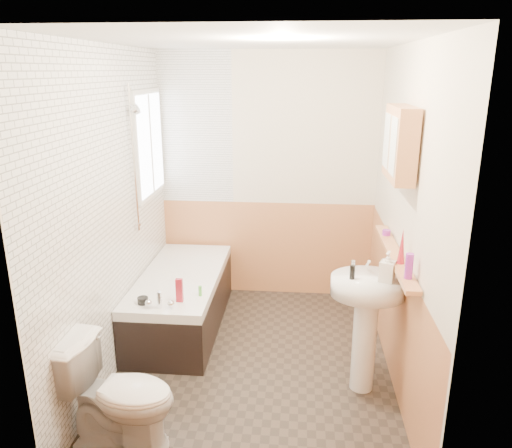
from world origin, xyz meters
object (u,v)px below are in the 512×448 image
object	(u,v)px
toilet	(119,395)
pine_shelf	(395,255)
sink	(366,310)
bathtub	(182,299)
medicine_cabinet	(400,143)

from	to	relation	value
toilet	pine_shelf	world-z (taller)	pine_shelf
sink	pine_shelf	bearing A→B (deg)	52.24
pine_shelf	bathtub	bearing A→B (deg)	159.77
pine_shelf	medicine_cabinet	xyz separation A→B (m)	(-0.03, 0.02, 0.81)
medicine_cabinet	sink	bearing A→B (deg)	-133.55
bathtub	sink	size ratio (longest dim) A/B	1.54
bathtub	medicine_cabinet	xyz separation A→B (m)	(1.74, -0.63, 1.55)
bathtub	sink	xyz separation A→B (m)	(1.57, -0.82, 0.37)
toilet	pine_shelf	bearing A→B (deg)	-55.61
bathtub	medicine_cabinet	size ratio (longest dim) A/B	2.83
bathtub	sink	bearing A→B (deg)	-27.45
medicine_cabinet	toilet	bearing A→B (deg)	-152.58
toilet	medicine_cabinet	world-z (taller)	medicine_cabinet
sink	medicine_cabinet	distance (m)	1.21
bathtub	pine_shelf	distance (m)	2.03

